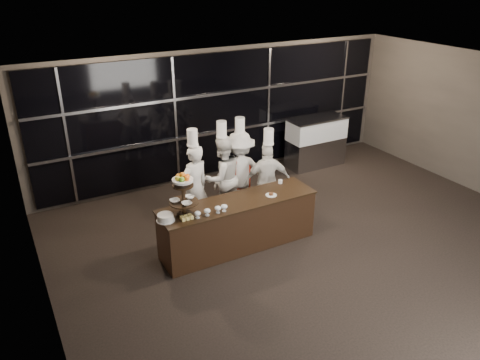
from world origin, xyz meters
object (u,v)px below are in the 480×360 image
buffet_counter (238,224)px  chef_a (195,187)px  display_stand (183,191)px  layer_cake (165,218)px  chef_b (222,177)px  display_case (316,139)px  chef_c (240,172)px  chef_d (267,180)px

buffet_counter → chef_a: chef_a is taller
display_stand → layer_cake: (-0.35, -0.05, -0.37)m
chef_b → layer_cake: bearing=-143.5°
display_stand → layer_cake: 0.51m
display_case → chef_b: 3.49m
display_stand → chef_c: bearing=35.8°
layer_cake → chef_c: bearing=32.0°
chef_a → chef_c: chef_a is taller
display_stand → chef_c: chef_c is taller
layer_cake → display_case: size_ratio=0.20×
display_case → chef_c: (-2.81, -1.17, 0.16)m
chef_b → buffet_counter: bearing=-103.3°
display_stand → chef_d: 2.24m
layer_cake → chef_c: size_ratio=0.15×
chef_a → chef_b: 0.69m
buffet_counter → chef_b: chef_b is taller
chef_a → buffet_counter: bearing=-67.7°
display_stand → chef_c: size_ratio=0.38×
chef_d → buffet_counter: bearing=-145.2°
display_stand → chef_d: size_ratio=0.40×
layer_cake → chef_b: chef_b is taller
buffet_counter → layer_cake: (-1.35, -0.05, 0.51)m
layer_cake → chef_b: (1.62, 1.20, -0.11)m
display_stand → chef_c: (1.71, 1.24, -0.49)m
buffet_counter → display_case: 4.27m
buffet_counter → chef_c: 1.48m
chef_d → chef_c: bearing=123.8°
chef_b → display_case: bearing=21.2°
chef_a → chef_c: bearing=13.5°
chef_d → chef_b: bearing=151.7°
buffet_counter → display_case: size_ratio=1.93×
chef_a → chef_c: 1.14m
chef_b → chef_d: bearing=-28.3°
display_stand → chef_a: (0.60, 0.97, -0.46)m
buffet_counter → chef_c: (0.71, 1.24, 0.38)m
buffet_counter → chef_a: 1.12m
layer_cake → chef_a: size_ratio=0.15×
display_stand → chef_b: chef_b is taller
display_case → chef_a: 4.18m
buffet_counter → display_stand: bearing=-180.0°
display_stand → layer_cake: bearing=-171.8°
display_case → chef_c: bearing=-157.4°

